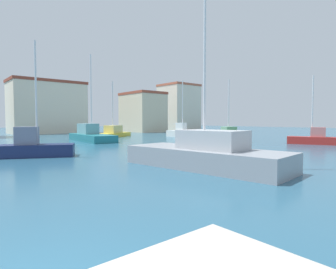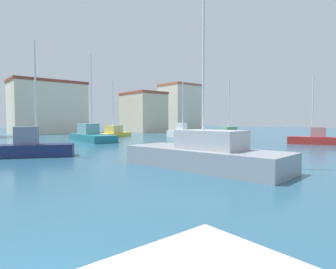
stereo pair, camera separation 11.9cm
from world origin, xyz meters
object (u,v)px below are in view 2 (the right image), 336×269
sailboat_navy_near_pier (35,147)px  sailboat_green_distant_east (229,135)px  sailboat_yellow_far_right (113,133)px  sailboat_red_inner_mooring (313,138)px  sailboat_teal_center_channel (91,135)px  sailboat_grey_behind_lamppost (204,154)px  sailboat_white_mid_harbor (183,132)px

sailboat_navy_near_pier → sailboat_green_distant_east: 21.32m
sailboat_green_distant_east → sailboat_yellow_far_right: bearing=114.5°
sailboat_red_inner_mooring → sailboat_navy_near_pier: bearing=162.5°
sailboat_yellow_far_right → sailboat_red_inner_mooring: sailboat_yellow_far_right is taller
sailboat_navy_near_pier → sailboat_red_inner_mooring: bearing=-17.5°
sailboat_green_distant_east → sailboat_red_inner_mooring: (2.11, -8.58, 0.02)m
sailboat_teal_center_channel → sailboat_yellow_far_right: bearing=42.2°
sailboat_grey_behind_lamppost → sailboat_red_inner_mooring: 18.31m
sailboat_white_mid_harbor → sailboat_grey_behind_lamppost: sailboat_grey_behind_lamppost is taller
sailboat_white_mid_harbor → sailboat_teal_center_channel: bearing=171.8°
sailboat_yellow_far_right → sailboat_grey_behind_lamppost: 27.56m
sailboat_grey_behind_lamppost → sailboat_red_inner_mooring: size_ratio=1.84×
sailboat_navy_near_pier → sailboat_yellow_far_right: bearing=48.1°
sailboat_white_mid_harbor → sailboat_green_distant_east: 7.93m
sailboat_navy_near_pier → sailboat_teal_center_channel: 14.03m
sailboat_yellow_far_right → sailboat_teal_center_channel: 7.72m
sailboat_green_distant_east → sailboat_red_inner_mooring: sailboat_green_distant_east is taller
sailboat_white_mid_harbor → sailboat_green_distant_east: sailboat_white_mid_harbor is taller
sailboat_yellow_far_right → sailboat_teal_center_channel: (-5.72, -5.18, 0.07)m
sailboat_teal_center_channel → sailboat_grey_behind_lamppost: bearing=-99.6°
sailboat_yellow_far_right → sailboat_grey_behind_lamppost: size_ratio=0.63×
sailboat_yellow_far_right → sailboat_navy_near_pier: bearing=-131.9°
sailboat_yellow_far_right → sailboat_teal_center_channel: sailboat_teal_center_channel is taller
sailboat_red_inner_mooring → sailboat_white_mid_harbor: bearing=97.0°
sailboat_white_mid_harbor → sailboat_red_inner_mooring: (2.03, -16.51, -0.08)m
sailboat_white_mid_harbor → sailboat_yellow_far_right: sailboat_white_mid_harbor is taller
sailboat_yellow_far_right → sailboat_grey_behind_lamppost: bearing=-109.6°
sailboat_navy_near_pier → sailboat_green_distant_east: sailboat_navy_near_pier is taller
sailboat_grey_behind_lamppost → sailboat_teal_center_channel: bearing=80.4°
sailboat_red_inner_mooring → sailboat_teal_center_channel: bearing=128.6°
sailboat_green_distant_east → sailboat_teal_center_channel: size_ratio=0.73×
sailboat_navy_near_pier → sailboat_green_distant_east: (21.28, 1.21, -0.07)m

